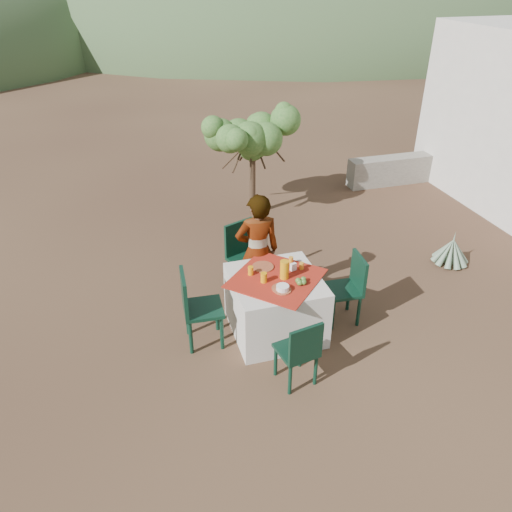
{
  "coord_description": "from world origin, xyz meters",
  "views": [
    {
      "loc": [
        -2.08,
        -4.96,
        3.91
      ],
      "look_at": [
        -0.63,
        -0.01,
        0.85
      ],
      "focal_mm": 35.0,
      "sensor_mm": 36.0,
      "label": 1
    }
  ],
  "objects_px": {
    "person": "(258,251)",
    "shrub_tree": "(254,140)",
    "chair_right": "(349,285)",
    "agave": "(451,251)",
    "chair_far": "(244,254)",
    "table": "(275,305)",
    "chair_left": "(196,305)",
    "juice_pitcher": "(284,270)",
    "chair_near": "(300,351)"
  },
  "relations": [
    {
      "from": "person",
      "to": "shrub_tree",
      "type": "height_order",
      "value": "shrub_tree"
    },
    {
      "from": "chair_right",
      "to": "person",
      "type": "relative_size",
      "value": 0.58
    },
    {
      "from": "shrub_tree",
      "to": "agave",
      "type": "distance_m",
      "value": 3.59
    },
    {
      "from": "chair_far",
      "to": "agave",
      "type": "relative_size",
      "value": 1.68
    },
    {
      "from": "table",
      "to": "agave",
      "type": "distance_m",
      "value": 3.11
    },
    {
      "from": "chair_left",
      "to": "person",
      "type": "bearing_deg",
      "value": -53.66
    },
    {
      "from": "chair_far",
      "to": "chair_right",
      "type": "height_order",
      "value": "chair_far"
    },
    {
      "from": "juice_pitcher",
      "to": "chair_far",
      "type": "bearing_deg",
      "value": 100.84
    },
    {
      "from": "table",
      "to": "chair_right",
      "type": "height_order",
      "value": "chair_right"
    },
    {
      "from": "chair_near",
      "to": "chair_right",
      "type": "xyz_separation_m",
      "value": [
        0.98,
        0.9,
        0.04
      ]
    },
    {
      "from": "agave",
      "to": "juice_pitcher",
      "type": "bearing_deg",
      "value": -164.7
    },
    {
      "from": "table",
      "to": "chair_right",
      "type": "distance_m",
      "value": 0.94
    },
    {
      "from": "agave",
      "to": "juice_pitcher",
      "type": "height_order",
      "value": "juice_pitcher"
    },
    {
      "from": "table",
      "to": "chair_near",
      "type": "height_order",
      "value": "chair_near"
    },
    {
      "from": "shrub_tree",
      "to": "table",
      "type": "bearing_deg",
      "value": -101.87
    },
    {
      "from": "chair_near",
      "to": "chair_far",
      "type": "bearing_deg",
      "value": -98.34
    },
    {
      "from": "person",
      "to": "shrub_tree",
      "type": "bearing_deg",
      "value": -103.21
    },
    {
      "from": "chair_near",
      "to": "person",
      "type": "distance_m",
      "value": 1.59
    },
    {
      "from": "table",
      "to": "agave",
      "type": "relative_size",
      "value": 2.26
    },
    {
      "from": "chair_left",
      "to": "juice_pitcher",
      "type": "height_order",
      "value": "juice_pitcher"
    },
    {
      "from": "chair_near",
      "to": "agave",
      "type": "bearing_deg",
      "value": -161.16
    },
    {
      "from": "chair_far",
      "to": "table",
      "type": "bearing_deg",
      "value": -105.18
    },
    {
      "from": "chair_near",
      "to": "juice_pitcher",
      "type": "relative_size",
      "value": 3.68
    },
    {
      "from": "chair_left",
      "to": "chair_right",
      "type": "xyz_separation_m",
      "value": [
        1.88,
        -0.07,
        -0.03
      ]
    },
    {
      "from": "chair_right",
      "to": "shrub_tree",
      "type": "relative_size",
      "value": 0.53
    },
    {
      "from": "chair_far",
      "to": "person",
      "type": "height_order",
      "value": "person"
    },
    {
      "from": "chair_right",
      "to": "person",
      "type": "xyz_separation_m",
      "value": [
        -0.97,
        0.65,
        0.28
      ]
    },
    {
      "from": "chair_right",
      "to": "agave",
      "type": "distance_m",
      "value": 2.24
    },
    {
      "from": "person",
      "to": "juice_pitcher",
      "type": "bearing_deg",
      "value": 103.17
    },
    {
      "from": "table",
      "to": "chair_left",
      "type": "relative_size",
      "value": 1.36
    },
    {
      "from": "chair_near",
      "to": "chair_left",
      "type": "height_order",
      "value": "chair_left"
    },
    {
      "from": "table",
      "to": "shrub_tree",
      "type": "relative_size",
      "value": 0.78
    },
    {
      "from": "shrub_tree",
      "to": "chair_right",
      "type": "bearing_deg",
      "value": -85.76
    },
    {
      "from": "chair_left",
      "to": "shrub_tree",
      "type": "xyz_separation_m",
      "value": [
        1.63,
        3.23,
        0.79
      ]
    },
    {
      "from": "chair_left",
      "to": "juice_pitcher",
      "type": "bearing_deg",
      "value": -90.38
    },
    {
      "from": "table",
      "to": "chair_left",
      "type": "bearing_deg",
      "value": 177.4
    },
    {
      "from": "chair_left",
      "to": "agave",
      "type": "relative_size",
      "value": 1.66
    },
    {
      "from": "chair_far",
      "to": "person",
      "type": "bearing_deg",
      "value": -100.92
    },
    {
      "from": "chair_right",
      "to": "person",
      "type": "distance_m",
      "value": 1.2
    },
    {
      "from": "juice_pitcher",
      "to": "person",
      "type": "bearing_deg",
      "value": 101.02
    },
    {
      "from": "chair_near",
      "to": "person",
      "type": "relative_size",
      "value": 0.54
    },
    {
      "from": "table",
      "to": "chair_far",
      "type": "relative_size",
      "value": 1.35
    },
    {
      "from": "agave",
      "to": "person",
      "type": "bearing_deg",
      "value": -177.28
    },
    {
      "from": "agave",
      "to": "juice_pitcher",
      "type": "distance_m",
      "value": 3.1
    },
    {
      "from": "agave",
      "to": "juice_pitcher",
      "type": "xyz_separation_m",
      "value": [
        -2.92,
        -0.8,
        0.68
      ]
    },
    {
      "from": "table",
      "to": "person",
      "type": "height_order",
      "value": "person"
    },
    {
      "from": "juice_pitcher",
      "to": "chair_left",
      "type": "bearing_deg",
      "value": 176.02
    },
    {
      "from": "chair_left",
      "to": "agave",
      "type": "height_order",
      "value": "chair_left"
    },
    {
      "from": "agave",
      "to": "chair_far",
      "type": "bearing_deg",
      "value": 175.68
    },
    {
      "from": "chair_left",
      "to": "chair_right",
      "type": "bearing_deg",
      "value": -88.56
    }
  ]
}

